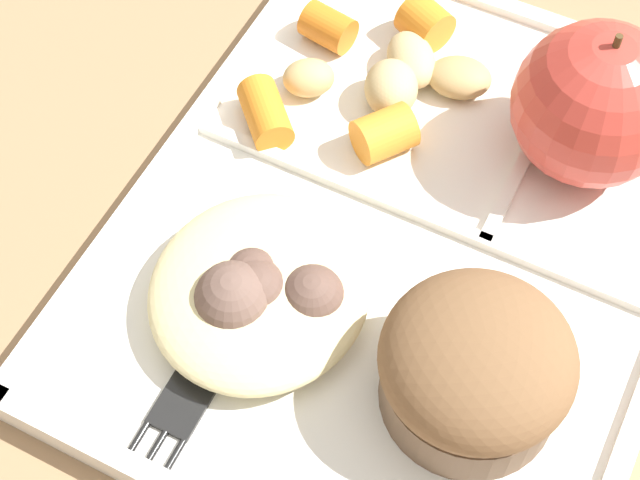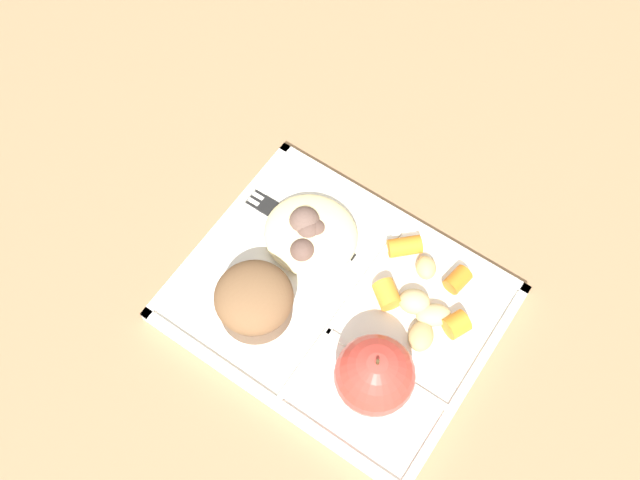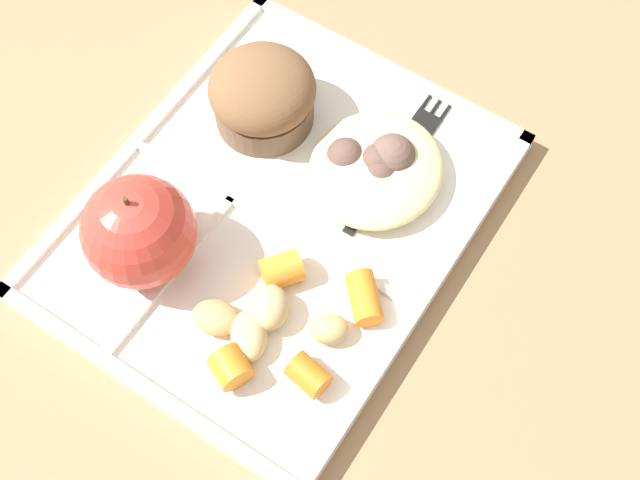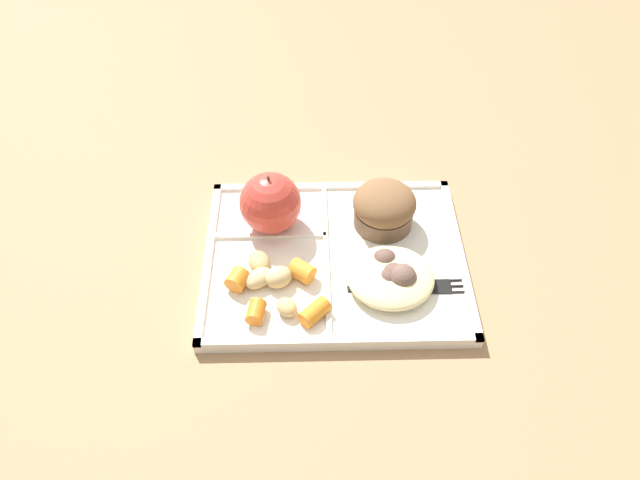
% 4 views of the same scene
% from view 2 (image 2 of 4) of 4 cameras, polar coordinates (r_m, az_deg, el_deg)
% --- Properties ---
extents(ground, '(6.00, 6.00, 0.00)m').
position_cam_2_polar(ground, '(0.86, 1.30, -4.99)').
color(ground, '#997551').
extents(lunch_tray, '(0.34, 0.27, 0.02)m').
position_cam_2_polar(lunch_tray, '(0.86, 1.32, -4.83)').
color(lunch_tray, white).
rests_on(lunch_tray, ground).
extents(green_apple, '(0.08, 0.08, 0.09)m').
position_cam_2_polar(green_apple, '(0.78, 4.11, -10.06)').
color(green_apple, '#C63D33').
rests_on(green_apple, lunch_tray).
extents(bran_muffin, '(0.09, 0.09, 0.06)m').
position_cam_2_polar(bran_muffin, '(0.82, -4.94, -4.50)').
color(bran_muffin, brown).
rests_on(bran_muffin, lunch_tray).
extents(carrot_slice_diagonal, '(0.04, 0.04, 0.02)m').
position_cam_2_polar(carrot_slice_diagonal, '(0.87, 6.35, -0.48)').
color(carrot_slice_diagonal, orange).
rests_on(carrot_slice_diagonal, lunch_tray).
extents(carrot_slice_edge, '(0.04, 0.04, 0.02)m').
position_cam_2_polar(carrot_slice_edge, '(0.84, 5.03, -4.07)').
color(carrot_slice_edge, orange).
rests_on(carrot_slice_edge, lunch_tray).
extents(carrot_slice_tilted, '(0.03, 0.03, 0.03)m').
position_cam_2_polar(carrot_slice_tilted, '(0.84, 10.16, -6.25)').
color(carrot_slice_tilted, orange).
rests_on(carrot_slice_tilted, lunch_tray).
extents(carrot_slice_small, '(0.03, 0.03, 0.02)m').
position_cam_2_polar(carrot_slice_small, '(0.86, 10.25, -2.94)').
color(carrot_slice_small, orange).
rests_on(carrot_slice_small, lunch_tray).
extents(potato_chunk_golden, '(0.05, 0.04, 0.02)m').
position_cam_2_polar(potato_chunk_golden, '(0.84, 8.48, -5.57)').
color(potato_chunk_golden, tan).
rests_on(potato_chunk_golden, lunch_tray).
extents(potato_chunk_small, '(0.04, 0.04, 0.02)m').
position_cam_2_polar(potato_chunk_small, '(0.87, 7.93, -2.06)').
color(potato_chunk_small, tan).
rests_on(potato_chunk_small, lunch_tray).
extents(potato_chunk_large, '(0.04, 0.04, 0.02)m').
position_cam_2_polar(potato_chunk_large, '(0.83, 7.55, -7.16)').
color(potato_chunk_large, tan).
rests_on(potato_chunk_large, lunch_tray).
extents(potato_chunk_browned, '(0.04, 0.04, 0.03)m').
position_cam_2_polar(potato_chunk_browned, '(0.84, 7.07, -4.59)').
color(potato_chunk_browned, tan).
rests_on(potato_chunk_browned, lunch_tray).
extents(egg_noodle_pile, '(0.11, 0.10, 0.03)m').
position_cam_2_polar(egg_noodle_pile, '(0.87, -0.69, 0.42)').
color(egg_noodle_pile, beige).
rests_on(egg_noodle_pile, lunch_tray).
extents(meatball_center, '(0.03, 0.03, 0.03)m').
position_cam_2_polar(meatball_center, '(0.87, -0.87, 0.64)').
color(meatball_center, brown).
rests_on(meatball_center, lunch_tray).
extents(meatball_side, '(0.03, 0.03, 0.03)m').
position_cam_2_polar(meatball_side, '(0.86, -1.30, -0.90)').
color(meatball_side, brown).
rests_on(meatball_side, lunch_tray).
extents(meatball_back, '(0.03, 0.03, 0.03)m').
position_cam_2_polar(meatball_back, '(0.87, -0.35, 0.64)').
color(meatball_back, brown).
rests_on(meatball_back, lunch_tray).
extents(meatball_front, '(0.04, 0.04, 0.04)m').
position_cam_2_polar(meatball_front, '(0.87, -1.15, 1.31)').
color(meatball_front, brown).
rests_on(meatball_front, lunch_tray).
extents(plastic_fork, '(0.15, 0.02, 0.00)m').
position_cam_2_polar(plastic_fork, '(0.89, -2.06, 1.42)').
color(plastic_fork, black).
rests_on(plastic_fork, lunch_tray).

